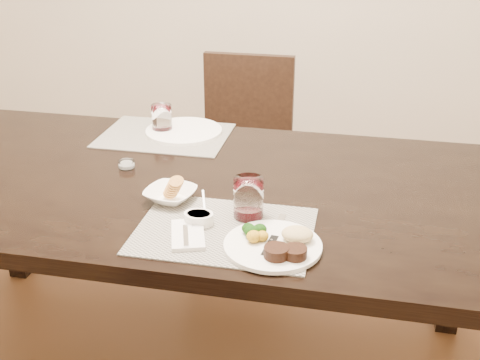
% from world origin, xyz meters
% --- Properties ---
extents(dining_table, '(2.00, 1.00, 0.75)m').
position_xyz_m(dining_table, '(0.00, 0.00, 0.67)').
color(dining_table, black).
rests_on(dining_table, ground).
extents(chair_far, '(0.42, 0.42, 0.90)m').
position_xyz_m(chair_far, '(0.00, 0.93, 0.50)').
color(chair_far, black).
rests_on(chair_far, ground).
extents(placemat_near, '(0.46, 0.34, 0.00)m').
position_xyz_m(placemat_near, '(0.20, -0.28, 0.75)').
color(placemat_near, gray).
rests_on(placemat_near, dining_table).
extents(placemat_far, '(0.46, 0.34, 0.00)m').
position_xyz_m(placemat_far, '(-0.18, 0.35, 0.75)').
color(placemat_far, gray).
rests_on(placemat_far, dining_table).
extents(dinner_plate, '(0.25, 0.25, 0.04)m').
position_xyz_m(dinner_plate, '(0.34, -0.35, 0.77)').
color(dinner_plate, white).
rests_on(dinner_plate, placemat_near).
extents(napkin_fork, '(0.13, 0.17, 0.01)m').
position_xyz_m(napkin_fork, '(0.11, -0.34, 0.76)').
color(napkin_fork, silver).
rests_on(napkin_fork, placemat_near).
extents(steak_knife, '(0.03, 0.23, 0.01)m').
position_xyz_m(steak_knife, '(0.33, -0.33, 0.76)').
color(steak_knife, silver).
rests_on(steak_knife, placemat_near).
extents(cracker_bowl, '(0.17, 0.17, 0.06)m').
position_xyz_m(cracker_bowl, '(0.00, -0.15, 0.77)').
color(cracker_bowl, white).
rests_on(cracker_bowl, placemat_near).
extents(sauce_ramekin, '(0.08, 0.12, 0.06)m').
position_xyz_m(sauce_ramekin, '(0.12, -0.26, 0.77)').
color(sauce_ramekin, white).
rests_on(sauce_ramekin, placemat_near).
extents(wine_glass_near, '(0.08, 0.08, 0.11)m').
position_xyz_m(wine_glass_near, '(0.24, -0.20, 0.80)').
color(wine_glass_near, silver).
rests_on(wine_glass_near, placemat_near).
extents(far_plate, '(0.28, 0.28, 0.01)m').
position_xyz_m(far_plate, '(-0.12, 0.39, 0.76)').
color(far_plate, white).
rests_on(far_plate, placemat_far).
extents(wine_glass_far, '(0.07, 0.07, 0.10)m').
position_xyz_m(wine_glass_far, '(-0.20, 0.38, 0.80)').
color(wine_glass_far, silver).
rests_on(wine_glass_far, placemat_far).
extents(salt_cellar, '(0.05, 0.05, 0.02)m').
position_xyz_m(salt_cellar, '(-0.21, 0.05, 0.76)').
color(salt_cellar, silver).
rests_on(salt_cellar, dining_table).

